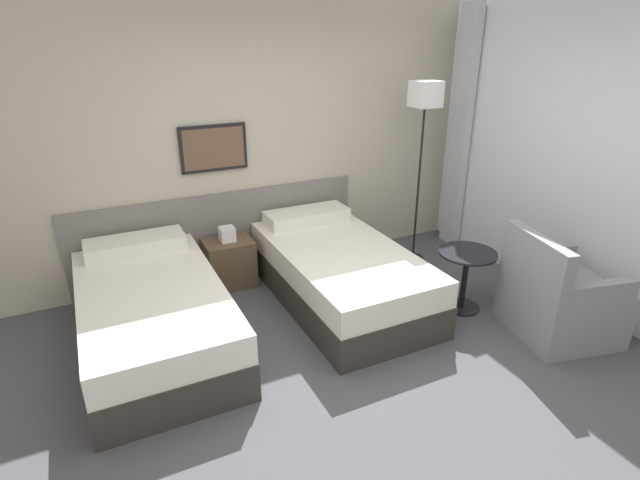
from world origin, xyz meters
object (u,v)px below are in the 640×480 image
object	(u,v)px
floor_lamp	(425,109)
side_table	(466,269)
bed_near_window	(340,273)
armchair	(558,301)
nightstand	(229,262)
bed_near_door	(153,315)

from	to	relation	value
floor_lamp	side_table	size ratio (longest dim) A/B	3.39
bed_near_window	side_table	distance (m)	1.14
armchair	nightstand	bearing A→B (deg)	60.21
nightstand	side_table	size ratio (longest dim) A/B	1.09
bed_near_window	floor_lamp	world-z (taller)	floor_lamp
nightstand	floor_lamp	world-z (taller)	floor_lamp
bed_near_window	nightstand	xyz separation A→B (m)	(-0.84, 0.75, -0.03)
side_table	nightstand	bearing A→B (deg)	142.13
armchair	bed_near_door	bearing A→B (deg)	80.01
bed_near_window	side_table	size ratio (longest dim) A/B	3.52
bed_near_door	side_table	world-z (taller)	bed_near_door
bed_near_window	armchair	xyz separation A→B (m)	(1.37, -1.28, 0.02)
side_table	bed_near_window	bearing A→B (deg)	145.94
armchair	bed_near_window	bearing A→B (deg)	59.65
bed_near_window	side_table	world-z (taller)	bed_near_window
bed_near_door	armchair	bearing A→B (deg)	-22.82
bed_near_door	nightstand	size ratio (longest dim) A/B	3.23
side_table	armchair	bearing A→B (deg)	-56.49
nightstand	side_table	bearing A→B (deg)	-37.87
floor_lamp	side_table	world-z (taller)	floor_lamp
bed_near_window	armchair	world-z (taller)	armchair
nightstand	armchair	xyz separation A→B (m)	(2.21, -2.03, 0.05)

